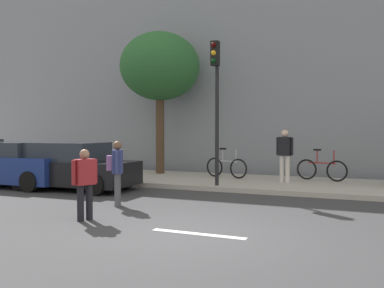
# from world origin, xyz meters

# --- Properties ---
(ground_plane) EXTENTS (80.00, 80.00, 0.00)m
(ground_plane) POSITION_xyz_m (0.00, 0.00, 0.00)
(ground_plane) COLOR #38383A
(sidewalk_curb) EXTENTS (36.00, 4.00, 0.15)m
(sidewalk_curb) POSITION_xyz_m (0.00, 7.00, 0.07)
(sidewalk_curb) COLOR #B2ADA3
(sidewalk_curb) RESTS_ON ground_plane
(lane_markings) EXTENTS (25.80, 0.16, 0.01)m
(lane_markings) POSITION_xyz_m (0.00, 0.00, 0.00)
(lane_markings) COLOR silver
(lane_markings) RESTS_ON ground_plane
(building_backdrop) EXTENTS (36.00, 5.00, 10.29)m
(building_backdrop) POSITION_xyz_m (0.00, 12.00, 5.15)
(building_backdrop) COLOR gray
(building_backdrop) RESTS_ON ground_plane
(traffic_light) EXTENTS (0.24, 0.45, 4.47)m
(traffic_light) POSITION_xyz_m (-1.53, 5.24, 3.15)
(traffic_light) COLOR black
(traffic_light) RESTS_ON sidewalk_curb
(street_tree) EXTENTS (3.21, 3.21, 5.68)m
(street_tree) POSITION_xyz_m (-4.90, 8.01, 4.43)
(street_tree) COLOR #4C3826
(street_tree) RESTS_ON sidewalk_curb
(pedestrian_tallest) EXTENTS (0.38, 0.55, 1.48)m
(pedestrian_tallest) POSITION_xyz_m (-2.58, 0.12, 0.85)
(pedestrian_tallest) COLOR black
(pedestrian_tallest) RESTS_ON ground_plane
(pedestrian_in_dark_shirt) EXTENTS (0.49, 0.51, 1.61)m
(pedestrian_in_dark_shirt) POSITION_xyz_m (-2.89, 1.78, 0.95)
(pedestrian_in_dark_shirt) COLOR #4C4C51
(pedestrian_in_dark_shirt) RESTS_ON ground_plane
(pedestrian_in_light_jacket) EXTENTS (0.58, 0.30, 1.75)m
(pedestrian_in_light_jacket) POSITION_xyz_m (0.27, 7.10, 1.18)
(pedestrian_in_light_jacket) COLOR silver
(pedestrian_in_light_jacket) RESTS_ON sidewalk_curb
(bicycle_leaning) EXTENTS (1.72, 0.54, 1.09)m
(bicycle_leaning) POSITION_xyz_m (-1.93, 7.53, 0.54)
(bicycle_leaning) COLOR black
(bicycle_leaning) RESTS_ON sidewalk_curb
(bicycle_upright) EXTENTS (1.74, 0.45, 1.09)m
(bicycle_upright) POSITION_xyz_m (1.38, 7.96, 0.54)
(bicycle_upright) COLOR black
(bicycle_upright) RESTS_ON sidewalk_curb
(parked_car_silver) EXTENTS (4.21, 1.94, 1.49)m
(parked_car_silver) POSITION_xyz_m (-8.15, 3.58, 0.73)
(parked_car_silver) COLOR navy
(parked_car_silver) RESTS_ON ground_plane
(parked_car_blue) EXTENTS (4.05, 1.98, 1.49)m
(parked_car_blue) POSITION_xyz_m (-5.87, 3.77, 0.71)
(parked_car_blue) COLOR black
(parked_car_blue) RESTS_ON ground_plane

